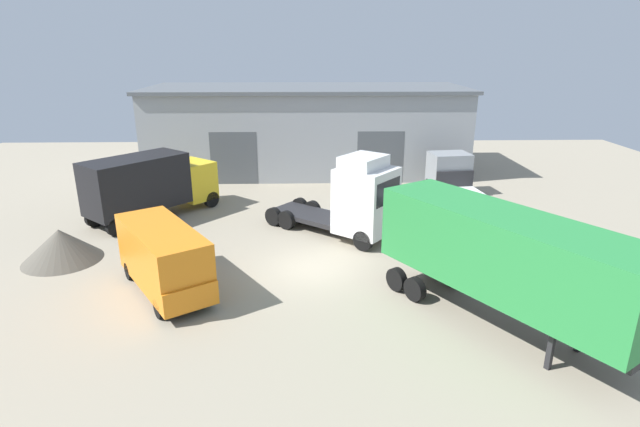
{
  "coord_description": "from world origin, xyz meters",
  "views": [
    {
      "loc": [
        -0.05,
        -19.5,
        9.15
      ],
      "look_at": [
        0.55,
        2.75,
        1.6
      ],
      "focal_mm": 28.0,
      "sensor_mm": 36.0,
      "label": 1
    }
  ],
  "objects_px": {
    "tractor_unit_white": "(357,200)",
    "gravel_pile": "(61,245)",
    "delivery_van_orange": "(165,258)",
    "box_truck_yellow": "(150,183)",
    "flatbed_truck_grey": "(456,179)",
    "container_trailer_green": "(503,256)"
  },
  "relations": [
    {
      "from": "delivery_van_orange",
      "to": "box_truck_yellow",
      "type": "bearing_deg",
      "value": 165.59
    },
    {
      "from": "container_trailer_green",
      "to": "flatbed_truck_grey",
      "type": "relative_size",
      "value": 1.11
    },
    {
      "from": "delivery_van_orange",
      "to": "tractor_unit_white",
      "type": "bearing_deg",
      "value": 91.24
    },
    {
      "from": "tractor_unit_white",
      "to": "flatbed_truck_grey",
      "type": "bearing_deg",
      "value": 82.67
    },
    {
      "from": "tractor_unit_white",
      "to": "flatbed_truck_grey",
      "type": "relative_size",
      "value": 0.82
    },
    {
      "from": "tractor_unit_white",
      "to": "delivery_van_orange",
      "type": "height_order",
      "value": "tractor_unit_white"
    },
    {
      "from": "tractor_unit_white",
      "to": "box_truck_yellow",
      "type": "xyz_separation_m",
      "value": [
        -11.03,
        3.48,
        -0.03
      ]
    },
    {
      "from": "container_trailer_green",
      "to": "gravel_pile",
      "type": "distance_m",
      "value": 18.44
    },
    {
      "from": "box_truck_yellow",
      "to": "gravel_pile",
      "type": "relative_size",
      "value": 2.06
    },
    {
      "from": "tractor_unit_white",
      "to": "gravel_pile",
      "type": "bearing_deg",
      "value": -131.3
    },
    {
      "from": "box_truck_yellow",
      "to": "gravel_pile",
      "type": "distance_m",
      "value": 6.39
    },
    {
      "from": "tractor_unit_white",
      "to": "gravel_pile",
      "type": "height_order",
      "value": "tractor_unit_white"
    },
    {
      "from": "tractor_unit_white",
      "to": "box_truck_yellow",
      "type": "bearing_deg",
      "value": -158.72
    },
    {
      "from": "delivery_van_orange",
      "to": "gravel_pile",
      "type": "height_order",
      "value": "delivery_van_orange"
    },
    {
      "from": "delivery_van_orange",
      "to": "gravel_pile",
      "type": "xyz_separation_m",
      "value": [
        -5.49,
        3.17,
        -0.69
      ]
    },
    {
      "from": "delivery_van_orange",
      "to": "flatbed_truck_grey",
      "type": "bearing_deg",
      "value": 95.67
    },
    {
      "from": "flatbed_truck_grey",
      "to": "delivery_van_orange",
      "type": "relative_size",
      "value": 1.46
    },
    {
      "from": "container_trailer_green",
      "to": "delivery_van_orange",
      "type": "relative_size",
      "value": 1.62
    },
    {
      "from": "tractor_unit_white",
      "to": "flatbed_truck_grey",
      "type": "xyz_separation_m",
      "value": [
        6.78,
        6.52,
        -0.72
      ]
    },
    {
      "from": "box_truck_yellow",
      "to": "flatbed_truck_grey",
      "type": "distance_m",
      "value": 18.09
    },
    {
      "from": "container_trailer_green",
      "to": "delivery_van_orange",
      "type": "xyz_separation_m",
      "value": [
        -11.9,
        2.68,
        -1.13
      ]
    },
    {
      "from": "tractor_unit_white",
      "to": "container_trailer_green",
      "type": "xyz_separation_m",
      "value": [
        4.02,
        -8.19,
        0.58
      ]
    }
  ]
}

